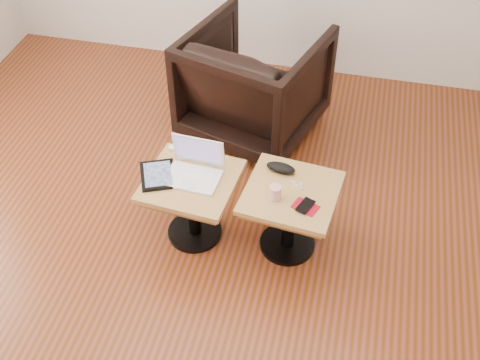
% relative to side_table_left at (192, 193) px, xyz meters
% --- Properties ---
extents(room_shell, '(4.52, 4.52, 2.71)m').
position_rel_side_table_left_xyz_m(room_shell, '(0.16, -0.33, 1.02)').
color(room_shell, '#51270B').
rests_on(room_shell, ground).
extents(side_table_left, '(0.53, 0.53, 0.45)m').
position_rel_side_table_left_xyz_m(side_table_left, '(0.00, 0.00, 0.00)').
color(side_table_left, black).
rests_on(side_table_left, ground).
extents(side_table_right, '(0.54, 0.54, 0.45)m').
position_rel_side_table_left_xyz_m(side_table_right, '(0.55, 0.03, 0.00)').
color(side_table_right, black).
rests_on(side_table_right, ground).
extents(laptop, '(0.31, 0.25, 0.21)m').
position_rel_side_table_left_xyz_m(laptop, '(0.01, 0.04, 0.15)').
color(laptop, white).
rests_on(laptop, side_table_left).
extents(tablet, '(0.26, 0.29, 0.02)m').
position_rel_side_table_left_xyz_m(tablet, '(-0.18, -0.02, 0.12)').
color(tablet, black).
rests_on(tablet, side_table_left).
extents(charging_adapter, '(0.04, 0.04, 0.02)m').
position_rel_side_table_left_xyz_m(charging_adapter, '(-0.17, 0.21, 0.12)').
color(charging_adapter, white).
rests_on(charging_adapter, side_table_left).
extents(glasses_case, '(0.18, 0.10, 0.05)m').
position_rel_side_table_left_xyz_m(glasses_case, '(0.47, 0.17, 0.14)').
color(glasses_case, black).
rests_on(glasses_case, side_table_right).
extents(striped_cup, '(0.08, 0.08, 0.08)m').
position_rel_side_table_left_xyz_m(striped_cup, '(0.47, -0.04, 0.15)').
color(striped_cup, '#DA637C').
rests_on(striped_cup, side_table_right).
extents(earbuds_tangle, '(0.08, 0.05, 0.02)m').
position_rel_side_table_left_xyz_m(earbuds_tangle, '(0.58, 0.08, 0.12)').
color(earbuds_tangle, white).
rests_on(earbuds_tangle, side_table_right).
extents(phone_on_sleeve, '(0.15, 0.13, 0.02)m').
position_rel_side_table_left_xyz_m(phone_on_sleeve, '(0.64, -0.07, 0.12)').
color(phone_on_sleeve, '#A50E1E').
rests_on(phone_on_sleeve, side_table_right).
extents(armchair, '(1.03, 1.05, 0.77)m').
position_rel_side_table_left_xyz_m(armchair, '(0.13, 1.06, 0.05)').
color(armchair, black).
rests_on(armchair, ground).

